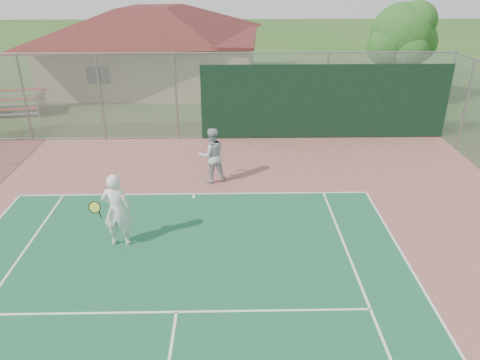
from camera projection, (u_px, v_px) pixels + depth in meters
The scene contains 6 objects.
back_fence at pixel (254, 99), 18.75m from camera, with size 20.08×0.11×3.53m.
clubhouse at pixel (153, 39), 26.34m from camera, with size 12.74×8.97×5.27m.
bleachers at pixel (13, 102), 22.41m from camera, with size 2.98×1.97×1.05m.
tree at pixel (403, 37), 22.71m from camera, with size 3.61×3.42×5.04m.
player_white_front at pixel (117, 211), 11.80m from camera, with size 0.98×0.66×1.99m.
player_grey_back at pixel (212, 156), 15.31m from camera, with size 1.07×0.95×1.85m.
Camera 1 is at (1.18, -1.34, 6.75)m, focal length 35.00 mm.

